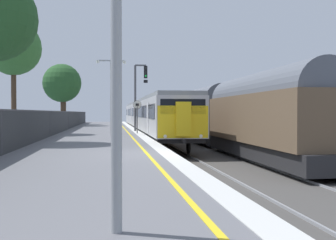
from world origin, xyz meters
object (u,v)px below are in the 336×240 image
object	(u,v)px
speed_limit_sign	(137,112)
commuter_train_at_platform	(148,115)
freight_train_adjacent_track	(202,113)
platform_lamp_mid	(111,90)
background_tree_left	(62,84)
signal_gantry	(138,90)
background_tree_centre	(13,50)
background_tree_back	(64,85)

from	to	relation	value
speed_limit_sign	commuter_train_at_platform	bearing A→B (deg)	81.00
freight_train_adjacent_track	platform_lamp_mid	xyz separation A→B (m)	(-7.70, -5.90, 1.61)
background_tree_left	signal_gantry	bearing A→B (deg)	-62.69
background_tree_centre	background_tree_back	xyz separation A→B (m)	(0.92, 23.65, -0.89)
background_tree_centre	background_tree_back	bearing A→B (deg)	87.77
freight_train_adjacent_track	background_tree_back	bearing A→B (deg)	125.28
platform_lamp_mid	background_tree_back	xyz separation A→B (m)	(-5.82, 25.00, 1.88)
freight_train_adjacent_track	signal_gantry	distance (m)	5.86
platform_lamp_mid	background_tree_centre	distance (m)	7.41
signal_gantry	background_tree_centre	world-z (taller)	background_tree_centre
platform_lamp_mid	background_tree_back	bearing A→B (deg)	103.10
freight_train_adjacent_track	signal_gantry	bearing A→B (deg)	-172.09
background_tree_centre	commuter_train_at_platform	bearing A→B (deg)	47.58
signal_gantry	platform_lamp_mid	xyz separation A→B (m)	(-2.21, -5.14, -0.29)
commuter_train_at_platform	background_tree_centre	bearing A→B (deg)	-132.42
speed_limit_sign	background_tree_left	xyz separation A→B (m)	(-7.39, 19.01, 3.22)
freight_train_adjacent_track	background_tree_centre	bearing A→B (deg)	-162.53
background_tree_centre	platform_lamp_mid	bearing A→B (deg)	-11.36
platform_lamp_mid	background_tree_back	size ratio (longest dim) A/B	0.76
speed_limit_sign	background_tree_back	distance (m)	25.32
commuter_train_at_platform	background_tree_back	distance (m)	15.93
speed_limit_sign	background_tree_centre	bearing A→B (deg)	178.44
platform_lamp_mid	background_tree_centre	xyz separation A→B (m)	(-6.74, 1.35, 2.77)
commuter_train_at_platform	speed_limit_sign	xyz separation A→B (m)	(-1.85, -11.65, 0.25)
commuter_train_at_platform	background_tree_left	distance (m)	12.31
freight_train_adjacent_track	background_tree_left	world-z (taller)	background_tree_left
freight_train_adjacent_track	speed_limit_sign	size ratio (longest dim) A/B	17.94
speed_limit_sign	signal_gantry	bearing A→B (deg)	84.91
commuter_train_at_platform	freight_train_adjacent_track	xyz separation A→B (m)	(4.00, -6.87, 0.20)
background_tree_left	background_tree_back	size ratio (longest dim) A/B	1.05
freight_train_adjacent_track	commuter_train_at_platform	bearing A→B (deg)	120.22
commuter_train_at_platform	background_tree_centre	xyz separation A→B (m)	(-10.44, -11.42, 4.58)
speed_limit_sign	platform_lamp_mid	world-z (taller)	platform_lamp_mid
platform_lamp_mid	background_tree_centre	bearing A→B (deg)	168.64
speed_limit_sign	background_tree_back	size ratio (longest dim) A/B	0.35
signal_gantry	speed_limit_sign	xyz separation A→B (m)	(-0.36, -4.01, -1.85)
freight_train_adjacent_track	platform_lamp_mid	size ratio (longest dim) A/B	8.23
commuter_train_at_platform	freight_train_adjacent_track	bearing A→B (deg)	-59.78
background_tree_back	freight_train_adjacent_track	bearing A→B (deg)	-54.72
platform_lamp_mid	background_tree_left	distance (m)	20.95
background_tree_back	signal_gantry	bearing A→B (deg)	-68.00
freight_train_adjacent_track	platform_lamp_mid	bearing A→B (deg)	-142.55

